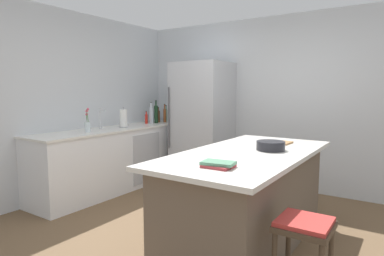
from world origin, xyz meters
TOP-DOWN VIEW (x-y plane):
  - ground_plane at (0.00, 0.00)m, footprint 7.20×7.20m
  - wall_rear at (0.00, 2.25)m, footprint 6.00×0.10m
  - wall_left at (-2.45, 0.00)m, footprint 0.10×6.00m
  - counter_run_left at (-2.07, 0.77)m, footprint 0.69×2.69m
  - kitchen_island at (0.36, 0.19)m, footprint 1.05×2.18m
  - refrigerator at (-1.18, 1.82)m, footprint 0.83×0.79m
  - bar_stool at (1.08, -0.48)m, footprint 0.36×0.36m
  - sink_faucet at (-2.12, 0.54)m, footprint 0.15×0.05m
  - flower_vase at (-2.00, 0.21)m, footprint 0.08×0.08m
  - paper_towel_roll at (-2.03, 0.91)m, footprint 0.14×0.14m
  - gin_bottle at (-2.06, 2.00)m, footprint 0.07×0.07m
  - vinegar_bottle at (-2.02, 1.91)m, footprint 0.05×0.05m
  - syrup_bottle at (-2.09, 1.81)m, footprint 0.06×0.06m
  - wine_bottle at (-2.05, 1.71)m, footprint 0.07×0.07m
  - soda_bottle at (-2.09, 1.62)m, footprint 0.07×0.07m
  - hot_sauce_bottle at (-2.11, 1.52)m, footprint 0.05×0.05m
  - cookbook_stack at (0.43, -0.53)m, footprint 0.27×0.19m
  - mixing_bowl at (0.51, 0.39)m, footprint 0.28×0.28m
  - cutting_board at (0.40, 0.86)m, footprint 0.31×0.24m

SIDE VIEW (x-z plane):
  - ground_plane at x=0.00m, z-range 0.00..0.00m
  - kitchen_island at x=0.36m, z-range 0.01..0.92m
  - counter_run_left at x=-2.07m, z-range 0.00..0.93m
  - bar_stool at x=1.08m, z-range 0.20..0.82m
  - cutting_board at x=0.40m, z-range 0.91..0.93m
  - cookbook_stack at x=0.43m, z-range 0.91..0.96m
  - mixing_bowl at x=0.51m, z-range 0.91..1.00m
  - refrigerator at x=-1.18m, z-range 0.00..1.93m
  - hot_sauce_bottle at x=-2.11m, z-range 0.91..1.12m
  - flower_vase at x=-2.00m, z-range 0.87..1.19m
  - syrup_bottle at x=-2.09m, z-range 0.90..1.17m
  - gin_bottle at x=-2.06m, z-range 0.90..1.19m
  - vinegar_bottle at x=-2.02m, z-range 0.90..1.22m
  - paper_towel_roll at x=-2.03m, z-range 0.91..1.22m
  - soda_bottle at x=-2.09m, z-range 0.90..1.26m
  - sink_faucet at x=-2.12m, z-range 0.94..1.24m
  - wine_bottle at x=-2.05m, z-range 0.89..1.28m
  - wall_rear at x=0.00m, z-range 0.00..2.60m
  - wall_left at x=-2.45m, z-range 0.00..2.60m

